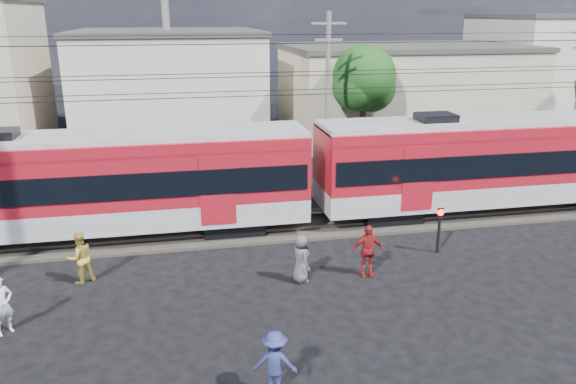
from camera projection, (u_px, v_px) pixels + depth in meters
name	position (u px, v px, depth m)	size (l,w,h in m)	color
ground	(257.00, 339.00, 15.18)	(120.00, 120.00, 0.00)	black
track_bed	(227.00, 230.00, 22.63)	(70.00, 3.40, 0.12)	#2D2823
rail_near	(229.00, 234.00, 21.89)	(70.00, 0.12, 0.12)	#59544C
rail_far	(226.00, 220.00, 23.29)	(70.00, 0.12, 0.12)	#59544C
commuter_train	(100.00, 181.00, 21.02)	(50.30, 3.08, 4.17)	black
building_midwest	(170.00, 84.00, 38.87)	(12.24, 12.24, 7.30)	#BAB3A3
building_mideast	(403.00, 91.00, 39.26)	(16.32, 10.20, 6.30)	#BEAE91
building_east	(547.00, 67.00, 45.35)	(10.20, 10.20, 8.30)	#BAB3A3
utility_pole_mid	(327.00, 91.00, 28.93)	(1.80, 0.24, 8.50)	slate
tree_near	(367.00, 80.00, 32.38)	(3.82, 3.64, 6.72)	#382619
pedestrian_a	(2.00, 305.00, 15.21)	(0.62, 0.41, 1.69)	silver
pedestrian_b	(80.00, 258.00, 18.10)	(0.85, 0.66, 1.75)	gold
pedestrian_c	(275.00, 363.00, 12.81)	(1.03, 0.59, 1.59)	navy
pedestrian_d	(367.00, 251.00, 18.57)	(1.05, 0.44, 1.79)	maroon
pedestrian_e	(301.00, 258.00, 18.18)	(0.80, 0.52, 1.63)	#4D4E52
crossing_signal	(440.00, 222.00, 20.24)	(0.25, 0.25, 1.74)	black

